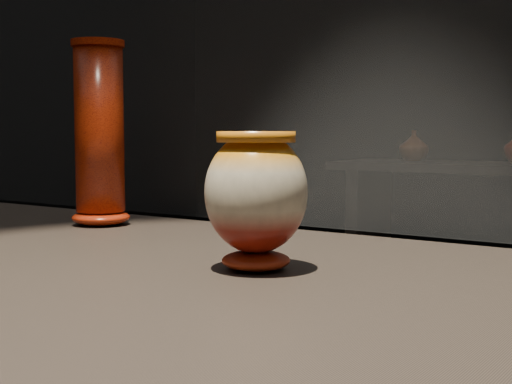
% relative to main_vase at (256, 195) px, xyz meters
% --- Properties ---
extents(main_vase, '(0.15, 0.15, 0.18)m').
position_rel_main_vase_xyz_m(main_vase, '(0.00, 0.00, 0.00)').
color(main_vase, maroon).
rests_on(main_vase, display_plinth).
extents(tall_vase, '(0.12, 0.12, 0.35)m').
position_rel_main_vase_xyz_m(tall_vase, '(-0.49, 0.20, 0.07)').
color(tall_vase, red).
rests_on(tall_vase, display_plinth).
extents(back_shelf, '(2.00, 0.60, 0.90)m').
position_rel_main_vase_xyz_m(back_shelf, '(-0.59, 3.35, -0.36)').
color(back_shelf, black).
rests_on(back_shelf, ground).
extents(back_vase_left, '(0.25, 0.25, 0.19)m').
position_rel_main_vase_xyz_m(back_vase_left, '(-1.17, 3.40, -0.00)').
color(back_vase_left, brown).
rests_on(back_vase_left, back_shelf).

